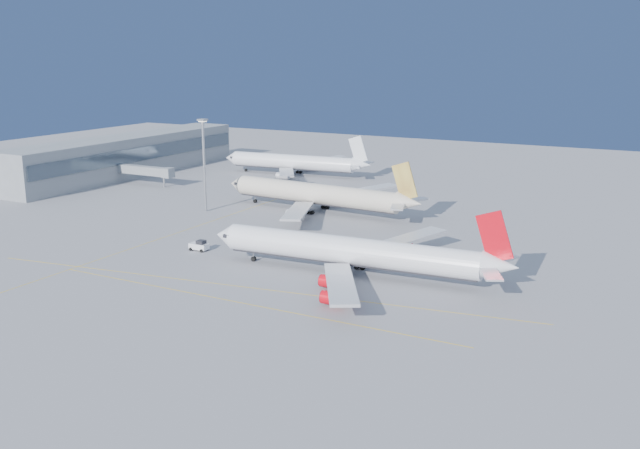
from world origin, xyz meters
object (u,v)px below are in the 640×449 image
(airliner_virgin, at_px, (355,252))
(light_mast, at_px, (204,157))
(airliner_third, at_px, (296,162))
(pushback_tug, at_px, (199,246))
(airliner_etihad, at_px, (319,194))

(airliner_virgin, bearing_deg, light_mast, 148.11)
(airliner_third, height_order, light_mast, light_mast)
(pushback_tug, bearing_deg, light_mast, 124.08)
(airliner_virgin, height_order, airliner_third, airliner_virgin)
(airliner_third, bearing_deg, airliner_etihad, -59.43)
(light_mast, bearing_deg, airliner_etihad, 26.88)
(light_mast, bearing_deg, pushback_tug, -55.05)
(airliner_etihad, bearing_deg, pushback_tug, -91.63)
(airliner_virgin, height_order, pushback_tug, airliner_virgin)
(airliner_etihad, height_order, pushback_tug, airliner_etihad)
(airliner_virgin, distance_m, pushback_tug, 41.24)
(airliner_virgin, bearing_deg, pushback_tug, 176.55)
(airliner_virgin, bearing_deg, airliner_third, 122.13)
(airliner_third, bearing_deg, light_mast, -88.45)
(airliner_third, bearing_deg, pushback_tug, -77.67)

